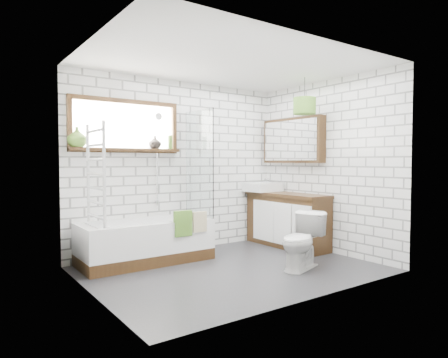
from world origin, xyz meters
TOP-DOWN VIEW (x-y plane):
  - floor at (0.00, 0.00)m, footprint 3.40×2.60m
  - ceiling at (0.00, 0.00)m, footprint 3.40×2.60m
  - wall_back at (0.00, 1.30)m, footprint 3.40×0.01m
  - wall_front at (0.00, -1.30)m, footprint 3.40×0.01m
  - wall_left at (-1.70, 0.00)m, footprint 0.01×2.60m
  - wall_right at (1.70, 0.00)m, footprint 0.01×2.60m
  - window at (-0.85, 1.26)m, footprint 1.52×0.16m
  - towel_radiator at (-1.66, 0.00)m, footprint 0.06×0.52m
  - mirror_cabinet at (1.62, 0.60)m, footprint 0.16×1.20m
  - shower_riser at (-0.40, 1.26)m, footprint 0.02×0.02m
  - bathtub at (-0.73, 0.93)m, footprint 1.69×0.75m
  - shower_screen at (0.10, 0.93)m, footprint 0.02×0.72m
  - towel_green at (-0.38, 0.55)m, footprint 0.24×0.07m
  - towel_beige at (-0.13, 0.55)m, footprint 0.20×0.05m
  - vanity at (1.47, 0.56)m, footprint 0.47×1.45m
  - basin at (1.41, 1.06)m, footprint 0.52×0.45m
  - tap at (1.57, 1.06)m, footprint 0.04×0.04m
  - toilet at (0.71, -0.48)m, footprint 0.59×0.77m
  - vase_olive at (-1.50, 1.23)m, footprint 0.26×0.26m
  - vase_dark at (-0.44, 1.23)m, footprint 0.20×0.20m
  - bottle at (-0.20, 1.23)m, footprint 0.08×0.08m
  - pendant at (1.29, 0.04)m, footprint 0.31×0.31m

SIDE VIEW (x-z plane):
  - floor at x=0.00m, z-range -0.01..0.00m
  - bathtub at x=-0.73m, z-range 0.00..0.55m
  - toilet at x=0.71m, z-range 0.00..0.69m
  - vanity at x=1.47m, z-range 0.00..0.83m
  - towel_green at x=-0.38m, z-range 0.36..0.69m
  - towel_beige at x=-0.13m, z-range 0.39..0.66m
  - basin at x=1.41m, z-range 0.83..0.98m
  - tap at x=1.57m, z-range 0.88..1.03m
  - towel_radiator at x=-1.66m, z-range 0.70..1.70m
  - wall_back at x=0.00m, z-range 0.00..2.50m
  - wall_front at x=0.00m, z-range 0.00..2.50m
  - wall_left at x=-1.70m, z-range 0.00..2.50m
  - wall_right at x=1.70m, z-range 0.00..2.50m
  - shower_screen at x=0.10m, z-range 0.55..2.05m
  - shower_riser at x=-0.40m, z-range 0.70..2.00m
  - vase_dark at x=-0.44m, z-range 1.48..1.66m
  - bottle at x=-0.20m, z-range 1.48..1.68m
  - vase_olive at x=-1.50m, z-range 1.48..1.73m
  - mirror_cabinet at x=1.62m, z-range 1.30..2.00m
  - window at x=-0.85m, z-range 1.46..2.14m
  - pendant at x=1.29m, z-range 1.99..2.21m
  - ceiling at x=0.00m, z-range 2.50..2.51m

